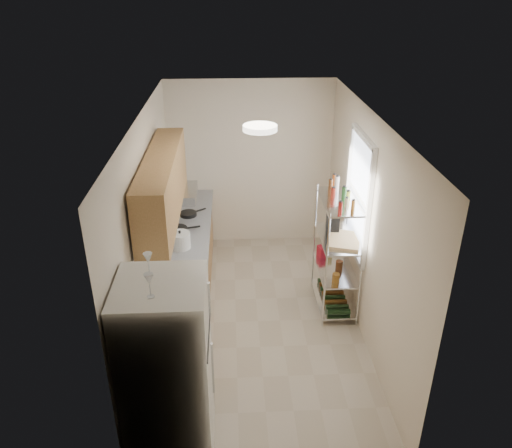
{
  "coord_description": "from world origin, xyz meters",
  "views": [
    {
      "loc": [
        -0.28,
        -5.08,
        3.89
      ],
      "look_at": [
        -0.01,
        0.25,
        1.25
      ],
      "focal_mm": 35.0,
      "sensor_mm": 36.0,
      "label": 1
    }
  ],
  "objects_px": {
    "cutting_board": "(344,240)",
    "espresso_machine": "(333,220)",
    "frying_pan_large": "(177,230)",
    "rice_cooker": "(180,240)",
    "refrigerator": "(168,371)"
  },
  "relations": [
    {
      "from": "frying_pan_large",
      "to": "espresso_machine",
      "type": "height_order",
      "value": "espresso_machine"
    },
    {
      "from": "rice_cooker",
      "to": "espresso_machine",
      "type": "xyz_separation_m",
      "value": [
        1.91,
        0.16,
        0.15
      ]
    },
    {
      "from": "espresso_machine",
      "to": "refrigerator",
      "type": "bearing_deg",
      "value": -119.73
    },
    {
      "from": "refrigerator",
      "to": "rice_cooker",
      "type": "distance_m",
      "value": 2.14
    },
    {
      "from": "rice_cooker",
      "to": "frying_pan_large",
      "type": "relative_size",
      "value": 0.9
    },
    {
      "from": "cutting_board",
      "to": "espresso_machine",
      "type": "relative_size",
      "value": 1.72
    },
    {
      "from": "refrigerator",
      "to": "rice_cooker",
      "type": "bearing_deg",
      "value": 91.81
    },
    {
      "from": "refrigerator",
      "to": "cutting_board",
      "type": "distance_m",
      "value": 2.78
    },
    {
      "from": "espresso_machine",
      "to": "cutting_board",
      "type": "bearing_deg",
      "value": -64.35
    },
    {
      "from": "refrigerator",
      "to": "cutting_board",
      "type": "relative_size",
      "value": 3.59
    },
    {
      "from": "refrigerator",
      "to": "cutting_board",
      "type": "bearing_deg",
      "value": 45.92
    },
    {
      "from": "refrigerator",
      "to": "rice_cooker",
      "type": "relative_size",
      "value": 7.03
    },
    {
      "from": "rice_cooker",
      "to": "espresso_machine",
      "type": "bearing_deg",
      "value": 4.81
    },
    {
      "from": "frying_pan_large",
      "to": "cutting_board",
      "type": "height_order",
      "value": "cutting_board"
    },
    {
      "from": "rice_cooker",
      "to": "espresso_machine",
      "type": "height_order",
      "value": "espresso_machine"
    }
  ]
}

